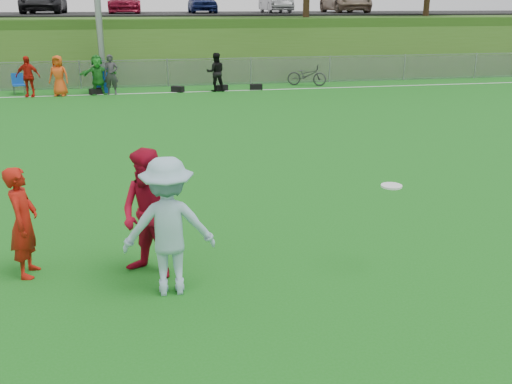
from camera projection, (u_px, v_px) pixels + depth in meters
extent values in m
plane|color=#166615|center=(238.00, 272.00, 8.51)|extent=(120.00, 120.00, 0.00)
cube|color=white|center=(171.00, 92.00, 25.25)|extent=(60.00, 0.10, 0.01)
cube|color=gray|center=(168.00, 74.00, 26.92)|extent=(58.00, 0.02, 1.20)
cube|color=gray|center=(167.00, 60.00, 26.71)|extent=(58.00, 0.04, 0.04)
cube|color=#2F5718|center=(158.00, 39.00, 36.86)|extent=(120.00, 18.00, 3.00)
cube|color=black|center=(156.00, 14.00, 38.23)|extent=(120.00, 12.00, 0.10)
imported|color=black|center=(43.00, 2.00, 35.76)|extent=(2.39, 5.18, 1.44)
imported|color=maroon|center=(125.00, 2.00, 36.69)|extent=(2.02, 4.96, 1.44)
imported|color=navy|center=(202.00, 2.00, 37.61)|extent=(1.70, 4.23, 1.44)
imported|color=gray|center=(276.00, 2.00, 38.54)|extent=(1.52, 4.37, 1.44)
imported|color=gray|center=(346.00, 2.00, 39.46)|extent=(2.39, 5.18, 1.44)
imported|color=red|center=(28.00, 77.00, 23.89)|extent=(1.03, 0.52, 1.69)
imported|color=#E04B15|center=(59.00, 76.00, 24.12)|extent=(0.93, 0.72, 1.69)
imported|color=#227F26|center=(98.00, 75.00, 24.41)|extent=(1.64, 0.79, 1.69)
imported|color=#313033|center=(111.00, 75.00, 24.52)|extent=(0.67, 0.48, 1.69)
imported|color=black|center=(216.00, 72.00, 25.36)|extent=(0.85, 0.68, 1.69)
cube|color=black|center=(96.00, 91.00, 24.71)|extent=(0.62, 0.52, 0.26)
cube|color=black|center=(178.00, 89.00, 25.36)|extent=(0.61, 0.56, 0.26)
cube|color=black|center=(221.00, 88.00, 25.73)|extent=(0.61, 0.42, 0.26)
cube|color=black|center=(256.00, 87.00, 26.02)|extent=(0.56, 0.31, 0.26)
imported|color=#A5150B|center=(23.00, 222.00, 8.19)|extent=(0.45, 0.64, 1.65)
imported|color=#A80B24|center=(150.00, 214.00, 8.12)|extent=(1.17, 1.14, 1.91)
imported|color=#91B8C9|center=(169.00, 227.00, 7.65)|extent=(1.27, 0.75, 1.93)
cylinder|color=white|center=(391.00, 186.00, 8.08)|extent=(0.30, 0.30, 0.03)
cylinder|color=#0E3A9C|center=(101.00, 81.00, 25.15)|extent=(0.76, 0.76, 1.03)
cube|color=#0F45A7|center=(19.00, 85.00, 24.67)|extent=(0.62, 0.62, 0.05)
cube|color=#0F45A7|center=(17.00, 79.00, 24.79)|extent=(0.48, 0.19, 0.49)
imported|color=#2A2A2C|center=(307.00, 75.00, 27.24)|extent=(1.97, 1.37, 0.98)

